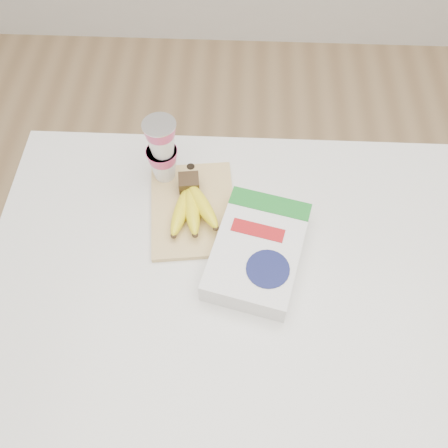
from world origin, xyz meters
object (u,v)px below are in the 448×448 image
Objects in this scene: yogurt_stack at (162,149)px; cereal_box at (258,251)px; table at (245,342)px; bananas at (192,205)px; cutting_board at (193,209)px.

cereal_box is (0.23, -0.21, -0.08)m from yogurt_stack.
bananas reaches higher than table.
cereal_box is (0.15, -0.11, -0.01)m from bananas.
bananas is at bearing -105.35° from cutting_board.
bananas is at bearing 134.33° from table.
cutting_board is 0.19m from cereal_box.
yogurt_stack is 0.32m from cereal_box.
bananas reaches higher than cutting_board.
yogurt_stack is at bearing 125.20° from bananas.
cutting_board is 1.50× the size of bananas.
yogurt_stack reaches higher than bananas.
cutting_board is 1.50× the size of yogurt_stack.
cutting_board is 0.16m from yogurt_stack.
table is 0.52m from bananas.
cereal_box reaches higher than table.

